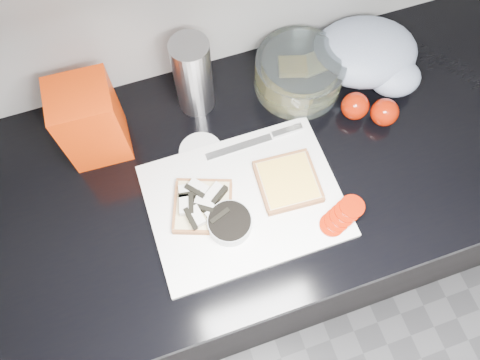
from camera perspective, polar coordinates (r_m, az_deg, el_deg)
The scene contains 14 objects.
base_cabinet at distance 1.48m, azimuth 4.80°, elevation -5.00°, with size 3.50×0.60×0.86m, color black.
countertop at distance 1.07m, azimuth 6.63°, elevation 3.02°, with size 3.50×0.64×0.04m, color black.
cutting_board at distance 0.99m, azimuth 0.56°, elevation -2.55°, with size 0.40×0.30×0.01m, color white.
bread_left at distance 0.97m, azimuth -4.62°, elevation -3.06°, with size 0.16×0.16×0.04m.
bread_right at distance 1.00m, azimuth 5.86°, elevation -0.20°, with size 0.14×0.14×0.02m.
tomato_slices at distance 0.98m, azimuth 12.33°, elevation -4.26°, with size 0.12×0.08×0.02m.
knife at distance 1.05m, azimuth 3.29°, elevation 5.18°, with size 0.23×0.02×0.01m.
seed_tub at distance 0.95m, azimuth -1.26°, elevation -5.37°, with size 0.09×0.09×0.05m.
tub_lid at distance 1.05m, azimuth -4.79°, elevation 3.47°, with size 0.10×0.10×0.01m, color silver.
glass_bowl at distance 1.12m, azimuth 7.20°, elevation 12.77°, with size 0.21×0.21×0.09m.
bread_bag at distance 1.02m, azimuth -17.77°, elevation 6.82°, with size 0.12×0.11×0.19m, color #FD2F04.
steel_canister at distance 1.04m, azimuth -5.75°, elevation 12.47°, with size 0.08×0.08×0.20m, color #ADACB1.
grocery_bag at distance 1.17m, azimuth 15.45°, elevation 14.42°, with size 0.28×0.26×0.11m.
whole_tomatoes at distance 1.10m, azimuth 15.54°, elevation 8.31°, with size 0.12×0.10×0.06m.
Camera 1 is at (-0.28, 0.78, 1.82)m, focal length 35.00 mm.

